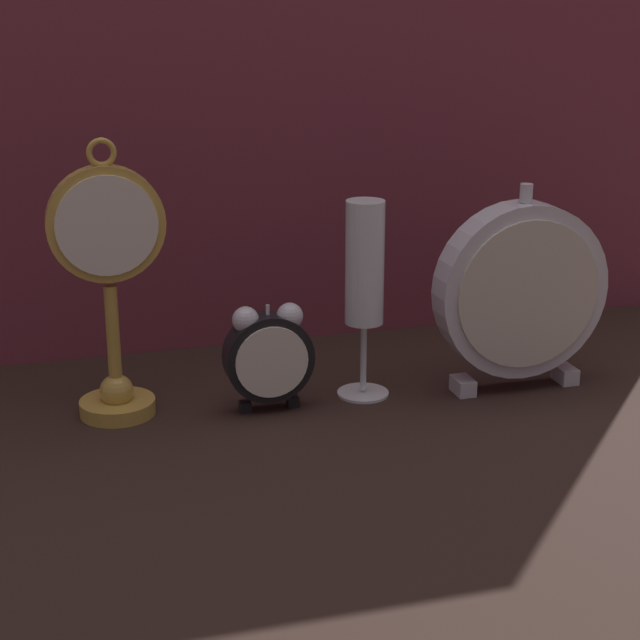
% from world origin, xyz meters
% --- Properties ---
extents(ground_plane, '(4.00, 4.00, 0.00)m').
position_xyz_m(ground_plane, '(0.00, 0.00, 0.00)').
color(ground_plane, black).
extents(fabric_backdrop_drape, '(1.23, 0.01, 0.77)m').
position_xyz_m(fabric_backdrop_drape, '(0.00, 0.33, 0.39)').
color(fabric_backdrop_drape, brown).
rests_on(fabric_backdrop_drape, ground_plane).
extents(pocket_watch_on_stand, '(0.12, 0.08, 0.29)m').
position_xyz_m(pocket_watch_on_stand, '(-0.21, 0.13, 0.14)').
color(pocket_watch_on_stand, gold).
rests_on(pocket_watch_on_stand, ground_plane).
extents(alarm_clock_twin_bell, '(0.10, 0.03, 0.12)m').
position_xyz_m(alarm_clock_twin_bell, '(-0.05, 0.10, 0.07)').
color(alarm_clock_twin_bell, black).
rests_on(alarm_clock_twin_bell, ground_plane).
extents(mantel_clock_silver, '(0.20, 0.04, 0.23)m').
position_xyz_m(mantel_clock_silver, '(0.23, 0.08, 0.11)').
color(mantel_clock_silver, silver).
rests_on(mantel_clock_silver, ground_plane).
extents(champagne_flute, '(0.06, 0.06, 0.22)m').
position_xyz_m(champagne_flute, '(0.06, 0.11, 0.14)').
color(champagne_flute, silver).
rests_on(champagne_flute, ground_plane).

